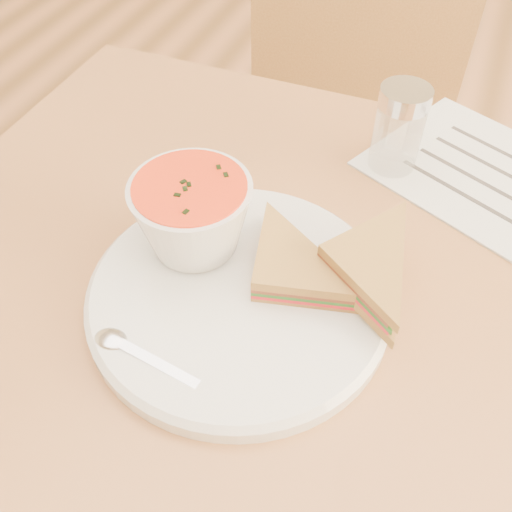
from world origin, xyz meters
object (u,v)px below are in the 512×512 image
at_px(condiment_shaker, 398,129).
at_px(chair_far, 344,178).
at_px(soup_bowl, 193,219).
at_px(plate, 239,296).
at_px(dining_table, 320,450).

bearing_deg(condiment_shaker, chair_far, 110.68).
distance_m(soup_bowl, condiment_shaker, 0.28).
bearing_deg(plate, chair_far, 91.53).
xyz_separation_m(dining_table, chair_far, (-0.12, 0.50, 0.10)).
xyz_separation_m(soup_bowl, condiment_shaker, (0.16, 0.23, -0.00)).
bearing_deg(plate, dining_table, 25.05).
height_order(soup_bowl, condiment_shaker, condiment_shaker).
distance_m(plate, condiment_shaker, 0.28).
distance_m(dining_table, soup_bowl, 0.46).
distance_m(chair_far, plate, 0.62).
relative_size(chair_far, soup_bowl, 7.89).
bearing_deg(soup_bowl, plate, -30.19).
distance_m(chair_far, condiment_shaker, 0.45).
bearing_deg(chair_far, dining_table, 89.94).
relative_size(plate, soup_bowl, 2.49).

